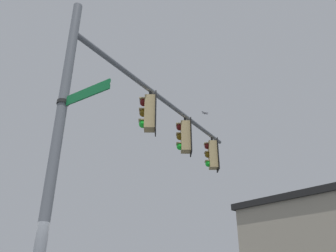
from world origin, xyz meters
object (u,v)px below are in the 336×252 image
at_px(street_name_sign, 78,97).
at_px(traffic_light_nearest_pole, 149,113).
at_px(traffic_light_mid_inner, 185,137).
at_px(traffic_light_mid_outer, 212,155).
at_px(bird_flying, 205,113).

bearing_deg(street_name_sign, traffic_light_nearest_pole, -26.25).
bearing_deg(traffic_light_mid_inner, street_name_sign, 150.22).
xyz_separation_m(traffic_light_nearest_pole, traffic_light_mid_outer, (3.25, -2.29, 0.00)).
height_order(traffic_light_mid_outer, bird_flying, bird_flying).
bearing_deg(traffic_light_nearest_pole, street_name_sign, 153.75).
bearing_deg(traffic_light_mid_outer, bird_flying, -2.24).
distance_m(traffic_light_nearest_pole, traffic_light_mid_outer, 3.98).
bearing_deg(street_name_sign, bird_flying, -25.90).
distance_m(traffic_light_nearest_pole, bird_flying, 6.03).
bearing_deg(bird_flying, street_name_sign, 154.10).
relative_size(traffic_light_nearest_pole, traffic_light_mid_inner, 1.00).
bearing_deg(traffic_light_mid_outer, street_name_sign, 148.70).
bearing_deg(traffic_light_mid_outer, traffic_light_mid_inner, 144.90).
relative_size(traffic_light_mid_inner, bird_flying, 4.00).
bearing_deg(traffic_light_mid_inner, bird_flying, -20.33).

